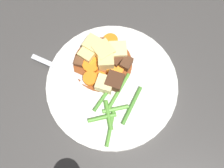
{
  "coord_description": "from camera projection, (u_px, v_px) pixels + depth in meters",
  "views": [
    {
      "loc": [
        -0.18,
        0.05,
        0.56
      ],
      "look_at": [
        0.0,
        0.0,
        0.02
      ],
      "focal_mm": 46.31,
      "sensor_mm": 36.0,
      "label": 1
    }
  ],
  "objects": [
    {
      "name": "ground_plane",
      "position": [
        112.0,
        86.0,
        0.59
      ],
      "size": [
        3.0,
        3.0,
        0.0
      ],
      "primitive_type": "plane",
      "color": "#423F3D"
    },
    {
      "name": "meat_chunk_2",
      "position": [
        126.0,
        63.0,
        0.58
      ],
      "size": [
        0.03,
        0.03,
        0.02
      ],
      "primitive_type": "cube",
      "rotation": [
        0.0,
        0.0,
        2.38
      ],
      "color": "#56331E",
      "rests_on": "dinner_plate"
    },
    {
      "name": "carrot_slice_2",
      "position": [
        90.0,
        79.0,
        0.57
      ],
      "size": [
        0.04,
        0.04,
        0.01
      ],
      "primitive_type": "cylinder",
      "rotation": [
        0.0,
        0.0,
        5.83
      ],
      "color": "orange",
      "rests_on": "dinner_plate"
    },
    {
      "name": "green_bean_0",
      "position": [
        132.0,
        105.0,
        0.56
      ],
      "size": [
        0.07,
        0.06,
        0.01
      ],
      "primitive_type": "cylinder",
      "rotation": [
        0.0,
        1.57,
        5.56
      ],
      "color": "#4C8E33",
      "rests_on": "dinner_plate"
    },
    {
      "name": "meat_chunk_3",
      "position": [
        115.0,
        84.0,
        0.57
      ],
      "size": [
        0.05,
        0.04,
        0.03
      ],
      "primitive_type": "cube",
      "rotation": [
        0.0,
        0.0,
        0.96
      ],
      "color": "#4C2B19",
      "rests_on": "dinner_plate"
    },
    {
      "name": "meat_chunk_1",
      "position": [
        104.0,
        47.0,
        0.59
      ],
      "size": [
        0.03,
        0.03,
        0.02
      ],
      "primitive_type": "cube",
      "rotation": [
        0.0,
        0.0,
        1.98
      ],
      "color": "brown",
      "rests_on": "dinner_plate"
    },
    {
      "name": "potato_chunk_1",
      "position": [
        105.0,
        85.0,
        0.57
      ],
      "size": [
        0.04,
        0.04,
        0.02
      ],
      "primitive_type": "cube",
      "rotation": [
        0.0,
        0.0,
        5.72
      ],
      "color": "#EAD68C",
      "rests_on": "dinner_plate"
    },
    {
      "name": "potato_chunk_4",
      "position": [
        93.0,
        46.0,
        0.59
      ],
      "size": [
        0.05,
        0.05,
        0.03
      ],
      "primitive_type": "cube",
      "rotation": [
        0.0,
        0.0,
        0.75
      ],
      "color": "#E5CC7A",
      "rests_on": "dinner_plate"
    },
    {
      "name": "potato_chunk_2",
      "position": [
        105.0,
        61.0,
        0.58
      ],
      "size": [
        0.04,
        0.04,
        0.03
      ],
      "primitive_type": "cube",
      "rotation": [
        0.0,
        0.0,
        2.93
      ],
      "color": "#E5CC7A",
      "rests_on": "dinner_plate"
    },
    {
      "name": "green_bean_1",
      "position": [
        116.0,
        109.0,
        0.56
      ],
      "size": [
        0.01,
        0.05,
        0.01
      ],
      "primitive_type": "cylinder",
      "rotation": [
        0.0,
        1.57,
        4.65
      ],
      "color": "#66AD42",
      "rests_on": "dinner_plate"
    },
    {
      "name": "green_bean_5",
      "position": [
        119.0,
        91.0,
        0.57
      ],
      "size": [
        0.06,
        0.06,
        0.01
      ],
      "primitive_type": "cylinder",
      "rotation": [
        0.0,
        1.57,
        5.5
      ],
      "color": "#599E38",
      "rests_on": "dinner_plate"
    },
    {
      "name": "carrot_slice_0",
      "position": [
        115.0,
        68.0,
        0.58
      ],
      "size": [
        0.05,
        0.05,
        0.01
      ],
      "primitive_type": "cylinder",
      "rotation": [
        0.0,
        0.0,
        5.6
      ],
      "color": "orange",
      "rests_on": "dinner_plate"
    },
    {
      "name": "carrot_slice_1",
      "position": [
        110.0,
        41.0,
        0.6
      ],
      "size": [
        0.04,
        0.04,
        0.01
      ],
      "primitive_type": "cylinder",
      "rotation": [
        0.0,
        0.0,
        1.11
      ],
      "color": "orange",
      "rests_on": "dinner_plate"
    },
    {
      "name": "stew_sauce",
      "position": [
        103.0,
        64.0,
        0.59
      ],
      "size": [
        0.12,
        0.12,
        0.0
      ],
      "primitive_type": "cylinder",
      "color": "brown",
      "rests_on": "dinner_plate"
    },
    {
      "name": "carrot_slice_4",
      "position": [
        100.0,
        78.0,
        0.58
      ],
      "size": [
        0.04,
        0.04,
        0.01
      ],
      "primitive_type": "cylinder",
      "rotation": [
        0.0,
        0.0,
        5.83
      ],
      "color": "orange",
      "rests_on": "dinner_plate"
    },
    {
      "name": "green_bean_3",
      "position": [
        111.0,
        127.0,
        0.55
      ],
      "size": [
        0.07,
        0.04,
        0.01
      ],
      "primitive_type": "cylinder",
      "rotation": [
        0.0,
        1.57,
        5.82
      ],
      "color": "#599E38",
      "rests_on": "dinner_plate"
    },
    {
      "name": "green_bean_6",
      "position": [
        102.0,
        118.0,
        0.55
      ],
      "size": [
        0.01,
        0.06,
        0.01
      ],
      "primitive_type": "cylinder",
      "rotation": [
        0.0,
        1.57,
        4.68
      ],
      "color": "#599E38",
      "rests_on": "dinner_plate"
    },
    {
      "name": "potato_chunk_0",
      "position": [
        87.0,
        55.0,
        0.59
      ],
      "size": [
        0.04,
        0.04,
        0.02
      ],
      "primitive_type": "cube",
      "rotation": [
        0.0,
        0.0,
        2.29
      ],
      "color": "#E5CC7A",
      "rests_on": "dinner_plate"
    },
    {
      "name": "dinner_plate",
      "position": [
        112.0,
        85.0,
        0.59
      ],
      "size": [
        0.27,
        0.27,
        0.02
      ],
      "primitive_type": "cylinder",
      "color": "white",
      "rests_on": "ground_plane"
    },
    {
      "name": "potato_chunk_5",
      "position": [
        105.0,
        52.0,
        0.58
      ],
      "size": [
        0.05,
        0.04,
        0.03
      ],
      "primitive_type": "cube",
      "rotation": [
        0.0,
        0.0,
        3.48
      ],
      "color": "#E5CC7A",
      "rests_on": "dinner_plate"
    },
    {
      "name": "green_bean_4",
      "position": [
        108.0,
        115.0,
        0.55
      ],
      "size": [
        0.06,
        0.01,
        0.01
      ],
      "primitive_type": "cylinder",
      "rotation": [
        0.0,
        1.57,
        6.21
      ],
      "color": "#599E38",
      "rests_on": "dinner_plate"
    },
    {
      "name": "meat_chunk_4",
      "position": [
        115.0,
        60.0,
        0.58
      ],
      "size": [
        0.03,
        0.03,
        0.02
      ],
      "primitive_type": "cube",
      "rotation": [
        0.0,
        0.0,
        0.61
      ],
      "color": "#4C2B19",
      "rests_on": "dinner_plate"
    },
    {
      "name": "carrot_slice_3",
      "position": [
        91.0,
        65.0,
        0.59
      ],
      "size": [
        0.05,
        0.05,
        0.01
      ],
      "primitive_type": "cylinder",
      "rotation": [
        0.0,
        0.0,
        3.63
      ],
      "color": "orange",
      "rests_on": "dinner_plate"
    },
    {
      "name": "fork",
      "position": [
        72.0,
        74.0,
        0.58
      ],
      "size": [
        0.12,
        0.14,
        0.0
      ],
      "color": "silver",
      "rests_on": "dinner_plate"
    },
    {
      "name": "meat_chunk_0",
      "position": [
        79.0,
        62.0,
        0.59
      ],
      "size": [
        0.03,
        0.03,
        0.02
      ],
      "primitive_type": "cube",
      "rotation": [
        0.0,
        0.0,
        1.02
      ],
      "color": "brown",
      "rests_on": "dinner_plate"
    },
    {
      "name": "potato_chunk_3",
      "position": [
        118.0,
        51.0,
        0.59
      ],
      "size": [
        0.04,
        0.04,
        0.03
      ],
      "primitive_type": "cube",
      "rotation": [
        0.0,
        0.0,
        4.49
      ],
      "color": "#EAD68C",
      "rests_on": "dinner_plate"
    },
    {
      "name": "green_bean_2",
      "position": [
        106.0,
        94.0,
        0.57
      ],
      "size": [
        0.06,
        0.07,
        0.01
      ],
      "primitive_type": "cylinder",
      "rotation": [
        0.0,
        1.57,
        5.43
      ],
      "color": "#4C8E33",
      "rests_on": "dinner_plate"
    }
  ]
}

